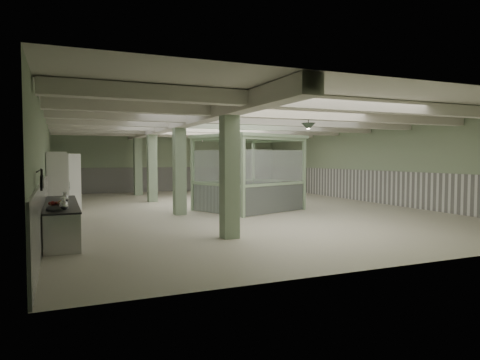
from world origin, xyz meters
name	(u,v)px	position (x,y,z in m)	size (l,w,h in m)	color
floor	(232,208)	(0.00, 0.00, 0.00)	(20.00, 20.00, 0.00)	beige
ceiling	(232,121)	(0.00, 0.00, 3.60)	(14.00, 20.00, 0.02)	silver
wall_back	(173,162)	(0.00, 10.00, 1.80)	(14.00, 0.02, 3.60)	#92A584
wall_front	(423,173)	(0.00, -10.00, 1.80)	(14.00, 0.02, 3.60)	#92A584
wall_left	(46,166)	(-7.00, 0.00, 1.80)	(0.02, 20.00, 3.60)	#92A584
wall_right	(369,164)	(7.00, 0.00, 1.80)	(0.02, 20.00, 3.60)	#92A584
wainscot_left	(47,196)	(-6.97, 0.00, 0.75)	(0.05, 19.90, 1.50)	white
wainscot_right	(368,186)	(6.97, 0.00, 0.75)	(0.05, 19.90, 1.50)	white
wainscot_back	(173,179)	(0.00, 9.97, 0.75)	(13.90, 0.05, 1.50)	white
girder	(172,124)	(-2.50, 0.00, 3.38)	(0.45, 19.90, 0.40)	silver
beam_a	(345,104)	(0.00, -7.50, 3.42)	(13.90, 0.35, 0.32)	silver
beam_b	(294,114)	(0.00, -5.00, 3.42)	(13.90, 0.35, 0.32)	silver
beam_c	(259,120)	(0.00, -2.50, 3.42)	(13.90, 0.35, 0.32)	silver
beam_d	(232,125)	(0.00, 0.00, 3.42)	(13.90, 0.35, 0.32)	silver
beam_e	(212,129)	(0.00, 2.50, 3.42)	(13.90, 0.35, 0.32)	silver
beam_f	(196,132)	(0.00, 5.00, 3.42)	(13.90, 0.35, 0.32)	silver
beam_g	(183,134)	(0.00, 7.50, 3.42)	(13.90, 0.35, 0.32)	silver
column_a	(229,169)	(-2.50, -6.00, 1.80)	(0.42, 0.42, 3.60)	#8BA283
column_b	(179,166)	(-2.50, -1.00, 1.80)	(0.42, 0.42, 3.60)	#8BA283
column_c	(152,164)	(-2.50, 4.00, 1.80)	(0.42, 0.42, 3.60)	#8BA283
column_d	(138,163)	(-2.50, 8.00, 1.80)	(0.42, 0.42, 3.60)	#8BA283
hook_rail	(38,171)	(-6.93, -7.60, 1.85)	(0.02, 0.02, 1.20)	black
pendant_front	(308,127)	(0.50, -5.00, 3.05)	(0.44, 0.44, 0.22)	#2D3D2F
pendant_mid	(239,135)	(0.50, 0.50, 3.05)	(0.44, 0.44, 0.22)	#2D3D2F
pendant_back	(203,140)	(0.50, 5.50, 3.05)	(0.44, 0.44, 0.22)	#2D3D2F
prep_counter	(62,220)	(-6.54, -4.21, 0.46)	(0.80, 4.57, 0.91)	#B9B9BE
pitcher_near	(63,204)	(-6.50, -5.93, 1.05)	(0.21, 0.24, 0.30)	#B9B9BE
pitcher_far	(65,197)	(-6.45, -4.02, 1.04)	(0.19, 0.22, 0.28)	#B9B9BE
veg_colander	(57,206)	(-6.63, -5.78, 1.01)	(0.48, 0.48, 0.22)	#3C3D41
orange_bowl	(62,207)	(-6.54, -5.51, 0.94)	(0.23, 0.23, 0.08)	#B2B2B7
skillet_near	(41,183)	(-6.88, -7.67, 1.63)	(0.29, 0.29, 0.04)	black
skillet_far	(42,182)	(-6.88, -7.17, 1.63)	(0.26, 0.26, 0.03)	black
walkin_cooler	(58,182)	(-6.62, 0.66, 1.20)	(1.07, 2.62, 2.40)	white
guard_booth	(249,161)	(0.41, -0.75, 1.97)	(4.54, 4.21, 2.98)	#A6C49D
filing_cabinet	(289,195)	(2.22, -0.80, 0.56)	(0.36, 0.51, 1.11)	#5D5F4F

